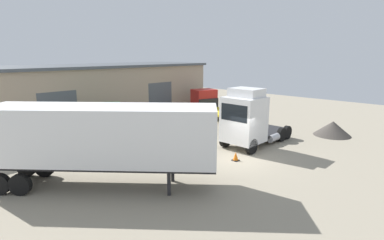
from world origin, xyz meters
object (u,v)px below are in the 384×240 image
container_trailer_grey (101,137)px  traffic_cone (236,157)px  gravel_pile (333,128)px  flatbed_truck_green (125,121)px  flatbed_truck_red (211,104)px  tractor_unit_white (248,120)px

container_trailer_grey → traffic_cone: bearing=30.4°
gravel_pile → traffic_cone: size_ratio=5.33×
flatbed_truck_green → gravel_pile: (11.85, -12.06, -0.68)m
flatbed_truck_green → gravel_pile: size_ratio=2.85×
traffic_cone → flatbed_truck_green: bearing=98.5°
gravel_pile → traffic_cone: (-10.39, 2.28, -0.34)m
flatbed_truck_red → flatbed_truck_green: 11.03m
flatbed_truck_red → container_trailer_grey: bearing=131.6°
gravel_pile → flatbed_truck_green: bearing=134.5°
container_trailer_grey → flatbed_truck_red: bearing=72.7°
container_trailer_grey → flatbed_truck_green: (6.20, 7.17, -1.34)m
flatbed_truck_red → traffic_cone: 13.94m
tractor_unit_white → gravel_pile: tractor_unit_white is taller
container_trailer_grey → flatbed_truck_red: (17.23, 7.48, -1.30)m
container_trailer_grey → gravel_pile: container_trailer_grey is taller
tractor_unit_white → container_trailer_grey: 10.65m
flatbed_truck_green → traffic_cone: 9.94m
flatbed_truck_red → tractor_unit_white: bearing=161.5°
gravel_pile → tractor_unit_white: bearing=156.0°
tractor_unit_white → flatbed_truck_red: 11.26m
flatbed_truck_green → traffic_cone: bearing=135.6°
tractor_unit_white → flatbed_truck_green: (-4.33, 8.71, -0.74)m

